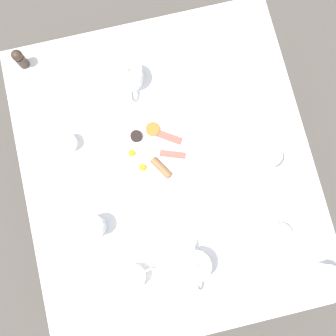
# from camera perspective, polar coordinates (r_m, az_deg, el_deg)

# --- Properties ---
(ground_plane) EXTENTS (8.00, 8.00, 0.00)m
(ground_plane) POSITION_cam_1_polar(r_m,az_deg,el_deg) (2.22, -0.00, -3.08)
(ground_plane) COLOR #4C4742
(table) EXTENTS (1.09, 1.23, 0.74)m
(table) POSITION_cam_1_polar(r_m,az_deg,el_deg) (1.55, -0.00, -0.46)
(table) COLOR silver
(table) RESTS_ON ground_plane
(breakfast_plate) EXTENTS (0.30, 0.30, 0.04)m
(breakfast_plate) POSITION_cam_1_polar(r_m,az_deg,el_deg) (1.49, -2.33, 2.55)
(breakfast_plate) COLOR white
(breakfast_plate) RESTS_ON table
(teapot_near) EXTENTS (0.11, 0.19, 0.12)m
(teapot_near) POSITION_cam_1_polar(r_m,az_deg,el_deg) (1.43, 3.91, -13.98)
(teapot_near) COLOR white
(teapot_near) RESTS_ON table
(teapot_far) EXTENTS (0.11, 0.19, 0.12)m
(teapot_far) POSITION_cam_1_polar(r_m,az_deg,el_deg) (1.54, -5.78, 13.20)
(teapot_far) COLOR white
(teapot_far) RESTS_ON table
(teacup_with_saucer_left) EXTENTS (0.15, 0.15, 0.07)m
(teacup_with_saucer_left) POSITION_cam_1_polar(r_m,az_deg,el_deg) (1.50, 15.67, -9.29)
(teacup_with_saucer_left) COLOR white
(teacup_with_saucer_left) RESTS_ON table
(teacup_with_saucer_right) EXTENTS (0.15, 0.15, 0.07)m
(teacup_with_saucer_right) POSITION_cam_1_polar(r_m,az_deg,el_deg) (1.46, -4.87, -15.35)
(teacup_with_saucer_right) COLOR white
(teacup_with_saucer_right) RESTS_ON table
(water_glass_tall) EXTENTS (0.08, 0.08, 0.09)m
(water_glass_tall) POSITION_cam_1_polar(r_m,az_deg,el_deg) (1.53, 21.73, -14.28)
(water_glass_tall) COLOR white
(water_glass_tall) RESTS_ON table
(water_glass_short) EXTENTS (0.08, 0.08, 0.09)m
(water_glass_short) POSITION_cam_1_polar(r_m,az_deg,el_deg) (1.45, -10.73, -8.32)
(water_glass_short) COLOR white
(water_glass_short) RESTS_ON table
(wine_glass_spare) EXTENTS (0.08, 0.08, 0.08)m
(wine_glass_spare) POSITION_cam_1_polar(r_m,az_deg,el_deg) (1.50, 14.36, 1.56)
(wine_glass_spare) COLOR white
(wine_glass_spare) RESTS_ON table
(creamer_jug) EXTENTS (0.09, 0.07, 0.06)m
(creamer_jug) POSITION_cam_1_polar(r_m,az_deg,el_deg) (1.52, -14.39, 3.65)
(creamer_jug) COLOR white
(creamer_jug) RESTS_ON table
(pepper_grinder) EXTENTS (0.04, 0.04, 0.10)m
(pepper_grinder) POSITION_cam_1_polar(r_m,az_deg,el_deg) (1.66, -20.73, 14.64)
(pepper_grinder) COLOR #38281E
(pepper_grinder) RESTS_ON table
(napkin_folded) EXTENTS (0.17, 0.18, 0.01)m
(napkin_folded) POSITION_cam_1_polar(r_m,az_deg,el_deg) (1.62, -16.39, 9.80)
(napkin_folded) COLOR white
(napkin_folded) RESTS_ON table
(fork_by_plate) EXTENTS (0.11, 0.14, 0.00)m
(fork_by_plate) POSITION_cam_1_polar(r_m,az_deg,el_deg) (1.53, 8.62, 4.54)
(fork_by_plate) COLOR silver
(fork_by_plate) RESTS_ON table
(knife_by_plate) EXTENTS (0.17, 0.16, 0.00)m
(knife_by_plate) POSITION_cam_1_polar(r_m,az_deg,el_deg) (1.61, 5.41, 14.52)
(knife_by_plate) COLOR silver
(knife_by_plate) RESTS_ON table
(spoon_for_tea) EXTENTS (0.07, 0.16, 0.00)m
(spoon_for_tea) POSITION_cam_1_polar(r_m,az_deg,el_deg) (1.52, -12.15, -17.93)
(spoon_for_tea) COLOR silver
(spoon_for_tea) RESTS_ON table
(fork_spare) EXTENTS (0.09, 0.17, 0.00)m
(fork_spare) POSITION_cam_1_polar(r_m,az_deg,el_deg) (1.49, 8.00, -4.28)
(fork_spare) COLOR silver
(fork_spare) RESTS_ON table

